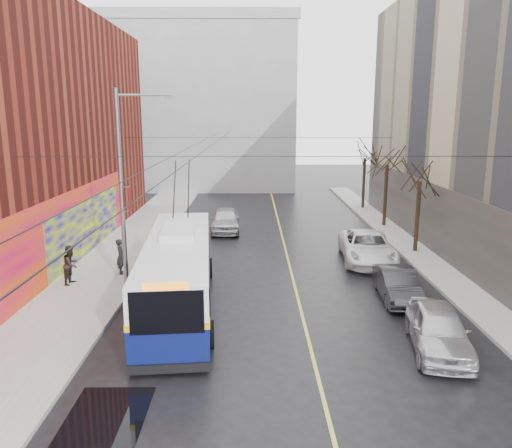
# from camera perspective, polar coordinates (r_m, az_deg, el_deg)

# --- Properties ---
(ground) EXTENTS (140.00, 140.00, 0.00)m
(ground) POSITION_cam_1_polar(r_m,az_deg,el_deg) (14.31, 1.78, -20.93)
(ground) COLOR black
(ground) RESTS_ON ground
(sidewalk_left) EXTENTS (4.00, 60.00, 0.15)m
(sidewalk_left) POSITION_cam_1_polar(r_m,az_deg,el_deg) (26.27, -17.10, -5.47)
(sidewalk_left) COLOR gray
(sidewalk_left) RESTS_ON ground
(sidewalk_right) EXTENTS (2.00, 60.00, 0.15)m
(sidewalk_right) POSITION_cam_1_polar(r_m,az_deg,el_deg) (26.93, 20.31, -5.27)
(sidewalk_right) COLOR gray
(sidewalk_right) RESTS_ON ground
(lane_line) EXTENTS (0.12, 50.00, 0.01)m
(lane_line) POSITION_cam_1_polar(r_m,az_deg,el_deg) (27.19, 3.79, -4.50)
(lane_line) COLOR #BFB74C
(lane_line) RESTS_ON ground
(building_far) EXTENTS (20.50, 12.10, 18.00)m
(building_far) POSITION_cam_1_polar(r_m,az_deg,el_deg) (57.23, -6.17, 13.38)
(building_far) COLOR gray
(building_far) RESTS_ON ground
(streetlight_pole) EXTENTS (2.65, 0.60, 9.00)m
(streetlight_pole) POSITION_cam_1_polar(r_m,az_deg,el_deg) (22.86, -14.77, 4.36)
(streetlight_pole) COLOR slate
(streetlight_pole) RESTS_ON ground
(catenary_wires) EXTENTS (18.00, 60.00, 0.22)m
(catenary_wires) POSITION_cam_1_polar(r_m,az_deg,el_deg) (26.85, -4.88, 8.83)
(catenary_wires) COLOR black
(tree_near) EXTENTS (3.20, 3.20, 6.40)m
(tree_near) POSITION_cam_1_polar(r_m,az_deg,el_deg) (29.68, 18.31, 6.12)
(tree_near) COLOR black
(tree_near) RESTS_ON ground
(tree_mid) EXTENTS (3.20, 3.20, 6.68)m
(tree_mid) POSITION_cam_1_polar(r_m,az_deg,el_deg) (36.33, 14.82, 7.79)
(tree_mid) COLOR black
(tree_mid) RESTS_ON ground
(tree_far) EXTENTS (3.20, 3.20, 6.57)m
(tree_far) POSITION_cam_1_polar(r_m,az_deg,el_deg) (43.11, 12.38, 8.40)
(tree_far) COLOR black
(tree_far) RESTS_ON ground
(puddle) EXTENTS (2.10, 3.80, 0.01)m
(puddle) POSITION_cam_1_polar(r_m,az_deg,el_deg) (14.41, -17.25, -21.24)
(puddle) COLOR black
(puddle) RESTS_ON ground
(pigeons_flying) EXTENTS (3.73, 4.22, 1.33)m
(pigeons_flying) POSITION_cam_1_polar(r_m,az_deg,el_deg) (22.36, -5.53, 11.86)
(pigeons_flying) COLOR slate
(trolleybus) EXTENTS (3.53, 12.01, 5.62)m
(trolleybus) POSITION_cam_1_polar(r_m,az_deg,el_deg) (20.87, -8.86, -5.36)
(trolleybus) COLOR #0A114C
(trolleybus) RESTS_ON ground
(parked_car_a) EXTENTS (2.53, 4.73, 1.53)m
(parked_car_a) POSITION_cam_1_polar(r_m,az_deg,el_deg) (18.32, 20.12, -11.22)
(parked_car_a) COLOR #BCBBC0
(parked_car_a) RESTS_ON ground
(parked_car_b) EXTENTS (1.67, 4.22, 1.37)m
(parked_car_b) POSITION_cam_1_polar(r_m,az_deg,el_deg) (22.61, 15.86, -6.65)
(parked_car_b) COLOR #29292C
(parked_car_b) RESTS_ON ground
(parked_car_c) EXTENTS (3.12, 6.02, 1.62)m
(parked_car_c) POSITION_cam_1_polar(r_m,az_deg,el_deg) (27.95, 12.59, -2.59)
(parked_car_c) COLOR white
(parked_car_c) RESTS_ON ground
(following_car) EXTENTS (2.04, 4.83, 1.63)m
(following_car) POSITION_cam_1_polar(r_m,az_deg,el_deg) (34.44, -3.52, 0.48)
(following_car) COLOR #B5B6BA
(following_car) RESTS_ON ground
(pedestrian_a) EXTENTS (0.53, 0.71, 1.76)m
(pedestrian_a) POSITION_cam_1_polar(r_m,az_deg,el_deg) (25.59, -15.20, -3.59)
(pedestrian_a) COLOR black
(pedestrian_a) RESTS_ON sidewalk_left
(pedestrian_b) EXTENTS (0.83, 0.99, 1.83)m
(pedestrian_b) POSITION_cam_1_polar(r_m,az_deg,el_deg) (24.78, -20.38, -4.37)
(pedestrian_b) COLOR black
(pedestrian_b) RESTS_ON sidewalk_left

